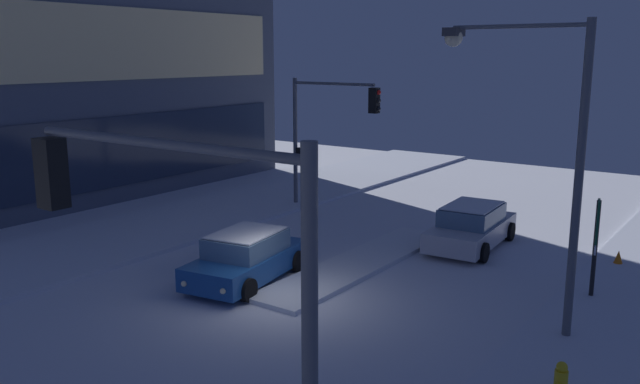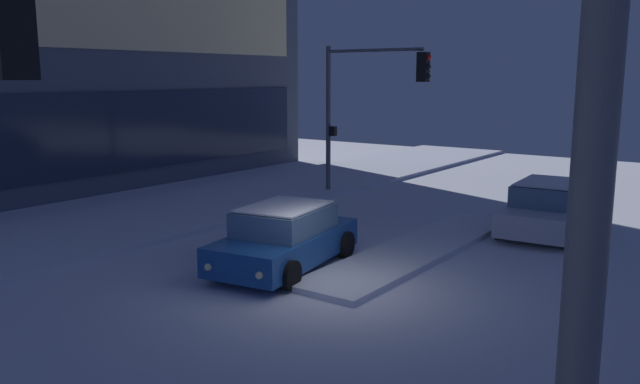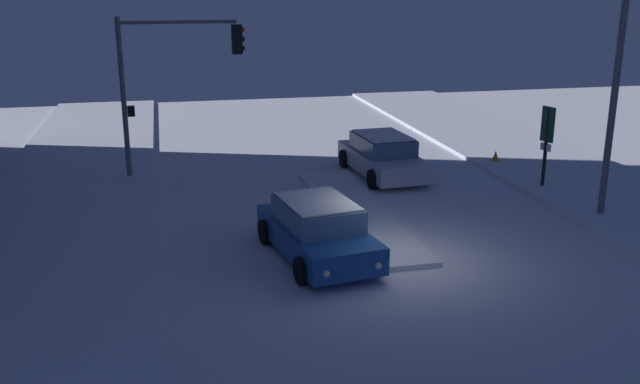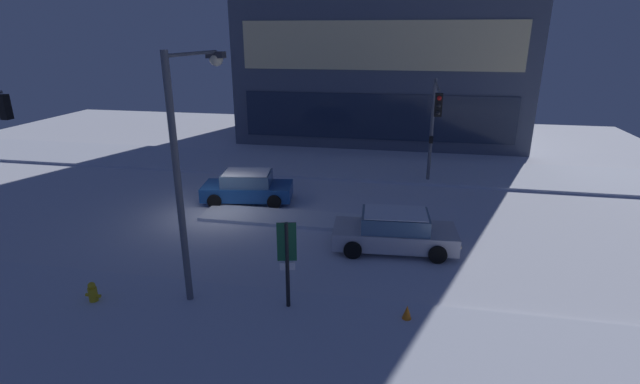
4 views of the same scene
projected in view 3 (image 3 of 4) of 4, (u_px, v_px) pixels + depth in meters
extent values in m
plane|color=silver|center=(397.00, 261.00, 17.44)|extent=(52.00, 52.00, 0.00)
cube|color=silver|center=(32.00, 290.00, 15.61)|extent=(52.00, 5.20, 0.14)
cube|color=silver|center=(357.00, 211.00, 21.00)|extent=(9.00, 1.80, 0.14)
cube|color=#B7B7C1|center=(382.00, 161.00, 25.04)|extent=(4.66, 2.16, 0.66)
cube|color=slate|center=(383.00, 144.00, 24.87)|extent=(2.56, 1.84, 0.60)
cube|color=white|center=(383.00, 135.00, 24.77)|extent=(2.37, 1.71, 0.04)
sphere|color=#F9E5B2|center=(345.00, 149.00, 26.99)|extent=(0.16, 0.16, 0.16)
sphere|color=#F9E5B2|center=(376.00, 147.00, 27.33)|extent=(0.16, 0.16, 0.16)
cylinder|color=black|center=(344.00, 159.00, 26.22)|extent=(0.67, 0.26, 0.66)
cylinder|color=black|center=(391.00, 155.00, 26.73)|extent=(0.67, 0.26, 0.66)
cylinder|color=black|center=(373.00, 179.00, 23.47)|extent=(0.67, 0.26, 0.66)
cylinder|color=black|center=(424.00, 175.00, 23.98)|extent=(0.67, 0.26, 0.66)
cube|color=#19478C|center=(317.00, 237.00, 17.52)|extent=(4.48, 2.50, 0.66)
cube|color=slate|center=(317.00, 214.00, 17.35)|extent=(2.52, 2.01, 0.60)
cube|color=white|center=(317.00, 201.00, 17.25)|extent=(2.34, 1.88, 0.04)
sphere|color=#F9E5B2|center=(378.00, 266.00, 15.85)|extent=(0.16, 0.16, 0.16)
sphere|color=#F9E5B2|center=(326.00, 274.00, 15.40)|extent=(0.16, 0.16, 0.16)
cylinder|color=black|center=(375.00, 259.00, 16.66)|extent=(0.69, 0.32, 0.66)
cylinder|color=black|center=(302.00, 271.00, 16.00)|extent=(0.69, 0.32, 0.66)
cylinder|color=black|center=(330.00, 223.00, 19.15)|extent=(0.69, 0.32, 0.66)
cylinder|color=black|center=(265.00, 232.00, 18.49)|extent=(0.69, 0.32, 0.66)
cylinder|color=#565960|center=(124.00, 100.00, 23.96)|extent=(0.18, 0.18, 5.56)
cylinder|color=#565960|center=(178.00, 22.00, 23.64)|extent=(0.12, 3.94, 0.12)
cube|color=black|center=(237.00, 39.00, 24.22)|extent=(0.32, 0.36, 1.00)
sphere|color=red|center=(242.00, 30.00, 24.17)|extent=(0.20, 0.20, 0.20)
sphere|color=black|center=(242.00, 39.00, 24.26)|extent=(0.20, 0.20, 0.20)
sphere|color=black|center=(243.00, 49.00, 24.36)|extent=(0.20, 0.20, 0.20)
cube|color=black|center=(131.00, 111.00, 24.11)|extent=(0.20, 0.24, 0.36)
cylinder|color=#565960|center=(615.00, 93.00, 19.65)|extent=(0.20, 0.20, 7.33)
cylinder|color=black|center=(546.00, 149.00, 23.09)|extent=(0.12, 0.12, 2.78)
cube|color=#144C2D|center=(548.00, 124.00, 22.85)|extent=(0.55, 0.19, 1.16)
cube|color=white|center=(546.00, 147.00, 23.07)|extent=(0.44, 0.15, 0.24)
cone|color=orange|center=(495.00, 158.00, 26.60)|extent=(0.36, 0.36, 0.55)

